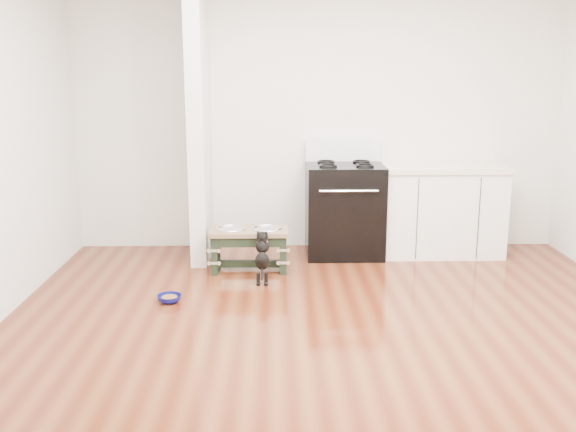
# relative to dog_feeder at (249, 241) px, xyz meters

# --- Properties ---
(ground) EXTENTS (5.00, 5.00, 0.00)m
(ground) POSITION_rel_dog_feeder_xyz_m (0.69, -1.63, -0.28)
(ground) COLOR #4C1C0D
(ground) RESTS_ON ground
(room_shell) EXTENTS (5.00, 5.00, 5.00)m
(room_shell) POSITION_rel_dog_feeder_xyz_m (0.69, -1.63, 1.34)
(room_shell) COLOR silver
(room_shell) RESTS_ON ground
(partition_wall) EXTENTS (0.15, 0.80, 2.70)m
(partition_wall) POSITION_rel_dog_feeder_xyz_m (-0.48, 0.47, 1.07)
(partition_wall) COLOR silver
(partition_wall) RESTS_ON ground
(oven_range) EXTENTS (0.76, 0.69, 1.14)m
(oven_range) POSITION_rel_dog_feeder_xyz_m (0.94, 0.53, 0.20)
(oven_range) COLOR black
(oven_range) RESTS_ON ground
(cabinet_run) EXTENTS (1.24, 0.64, 0.91)m
(cabinet_run) POSITION_rel_dog_feeder_xyz_m (1.92, 0.54, 0.17)
(cabinet_run) COLOR white
(cabinet_run) RESTS_ON ground
(dog_feeder) EXTENTS (0.72, 0.39, 0.41)m
(dog_feeder) POSITION_rel_dog_feeder_xyz_m (0.00, 0.00, 0.00)
(dog_feeder) COLOR black
(dog_feeder) RESTS_ON ground
(puppy) EXTENTS (0.13, 0.37, 0.44)m
(puppy) POSITION_rel_dog_feeder_xyz_m (0.13, -0.33, -0.04)
(puppy) COLOR black
(puppy) RESTS_ON ground
(floor_bowl) EXTENTS (0.25, 0.25, 0.06)m
(floor_bowl) POSITION_rel_dog_feeder_xyz_m (-0.62, -0.85, -0.25)
(floor_bowl) COLOR #0C0E5A
(floor_bowl) RESTS_ON ground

